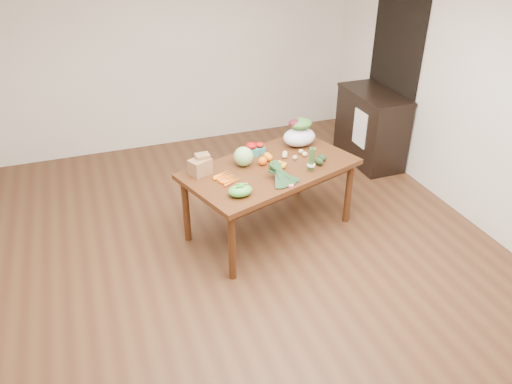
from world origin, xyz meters
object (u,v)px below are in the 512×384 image
object	(u,v)px
paper_bag	(200,165)
mandarin_cluster	(279,164)
asparagus_bundle	(311,159)
dining_table	(270,199)
cabbage	(243,156)
salad_bag	(299,134)
cabinet	(371,127)
kale_bunch	(284,175)

from	to	relation	value
paper_bag	mandarin_cluster	world-z (taller)	paper_bag
asparagus_bundle	paper_bag	bearing A→B (deg)	144.86
paper_bag	dining_table	bearing A→B (deg)	-7.48
dining_table	cabbage	size ratio (longest dim) A/B	8.69
cabbage	asparagus_bundle	world-z (taller)	asparagus_bundle
paper_bag	mandarin_cluster	bearing A→B (deg)	-9.78
asparagus_bundle	salad_bag	bearing A→B (deg)	58.60
paper_bag	cabinet	bearing A→B (deg)	21.46
mandarin_cluster	kale_bunch	distance (m)	0.31
kale_bunch	asparagus_bundle	xyz separation A→B (m)	(0.34, 0.13, 0.05)
cabinet	cabbage	bearing A→B (deg)	-155.13
kale_bunch	cabbage	bearing A→B (deg)	98.69
dining_table	cabbage	xyz separation A→B (m)	(-0.24, 0.12, 0.47)
cabbage	kale_bunch	world-z (taller)	cabbage
salad_bag	dining_table	bearing A→B (deg)	-143.03
kale_bunch	salad_bag	distance (m)	0.84
mandarin_cluster	salad_bag	bearing A→B (deg)	45.19
dining_table	cabbage	distance (m)	0.54
dining_table	mandarin_cluster	bearing A→B (deg)	-46.57
mandarin_cluster	salad_bag	size ratio (longest dim) A/B	0.51
dining_table	mandarin_cluster	world-z (taller)	mandarin_cluster
mandarin_cluster	asparagus_bundle	distance (m)	0.32
cabinet	kale_bunch	bearing A→B (deg)	-142.22
dining_table	asparagus_bundle	bearing A→B (deg)	-51.00
cabinet	asparagus_bundle	world-z (taller)	asparagus_bundle
cabbage	kale_bunch	bearing A→B (deg)	-62.85
kale_bunch	salad_bag	world-z (taller)	salad_bag
dining_table	salad_bag	bearing A→B (deg)	18.50
cabinet	kale_bunch	world-z (taller)	cabinet
dining_table	paper_bag	xyz separation A→B (m)	(-0.68, 0.09, 0.47)
cabinet	salad_bag	xyz separation A→B (m)	(-1.36, -0.72, 0.42)
cabbage	asparagus_bundle	size ratio (longest dim) A/B	0.77
mandarin_cluster	kale_bunch	size ratio (longest dim) A/B	0.45
paper_bag	cabbage	size ratio (longest dim) A/B	1.36
mandarin_cluster	salad_bag	distance (m)	0.56
kale_bunch	asparagus_bundle	size ratio (longest dim) A/B	1.60
mandarin_cluster	asparagus_bundle	world-z (taller)	asparagus_bundle
dining_table	salad_bag	xyz separation A→B (m)	(0.47, 0.35, 0.51)
dining_table	kale_bunch	xyz separation A→B (m)	(0.00, -0.34, 0.45)
cabinet	paper_bag	distance (m)	2.72
cabinet	paper_bag	xyz separation A→B (m)	(-2.51, -0.99, 0.37)
cabbage	kale_bunch	distance (m)	0.52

